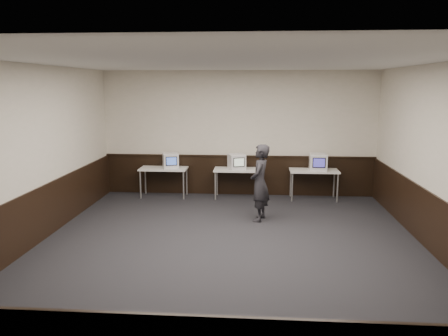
% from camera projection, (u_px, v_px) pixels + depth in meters
% --- Properties ---
extents(floor, '(8.00, 8.00, 0.00)m').
position_uv_depth(floor, '(229.00, 250.00, 7.61)').
color(floor, black).
rests_on(floor, ground).
extents(ceiling, '(8.00, 8.00, 0.00)m').
position_uv_depth(ceiling, '(229.00, 62.00, 7.01)').
color(ceiling, white).
rests_on(ceiling, back_wall).
extents(back_wall, '(7.00, 0.00, 7.00)m').
position_uv_depth(back_wall, '(239.00, 134.00, 11.23)').
color(back_wall, beige).
rests_on(back_wall, ground).
extents(front_wall, '(7.00, 0.00, 7.00)m').
position_uv_depth(front_wall, '(197.00, 246.00, 3.39)').
color(front_wall, beige).
rests_on(front_wall, ground).
extents(left_wall, '(0.00, 8.00, 8.00)m').
position_uv_depth(left_wall, '(28.00, 157.00, 7.56)').
color(left_wall, beige).
rests_on(left_wall, ground).
extents(right_wall, '(0.00, 8.00, 8.00)m').
position_uv_depth(right_wall, '(445.00, 162.00, 7.05)').
color(right_wall, beige).
rests_on(right_wall, ground).
extents(wainscot_back, '(6.98, 0.04, 1.00)m').
position_uv_depth(wainscot_back, '(238.00, 176.00, 11.41)').
color(wainscot_back, black).
rests_on(wainscot_back, back_wall).
extents(wainscot_left, '(0.04, 7.98, 1.00)m').
position_uv_depth(wainscot_left, '(34.00, 218.00, 7.77)').
color(wainscot_left, black).
rests_on(wainscot_left, left_wall).
extents(wainscot_right, '(0.04, 7.98, 1.00)m').
position_uv_depth(wainscot_right, '(437.00, 227.00, 7.26)').
color(wainscot_right, black).
rests_on(wainscot_right, right_wall).
extents(wainscot_rail, '(6.98, 0.06, 0.04)m').
position_uv_depth(wainscot_rail, '(239.00, 156.00, 11.30)').
color(wainscot_rail, black).
rests_on(wainscot_rail, wainscot_back).
extents(desk_left, '(1.20, 0.60, 0.75)m').
position_uv_depth(desk_left, '(164.00, 171.00, 11.15)').
color(desk_left, silver).
rests_on(desk_left, ground).
extents(desk_center, '(1.20, 0.60, 0.75)m').
position_uv_depth(desk_center, '(238.00, 172.00, 11.01)').
color(desk_center, silver).
rests_on(desk_center, ground).
extents(desk_right, '(1.20, 0.60, 0.75)m').
position_uv_depth(desk_right, '(314.00, 173.00, 10.87)').
color(desk_right, silver).
rests_on(desk_right, ground).
extents(emac_left, '(0.48, 0.49, 0.38)m').
position_uv_depth(emac_left, '(171.00, 161.00, 11.10)').
color(emac_left, white).
rests_on(emac_left, desk_left).
extents(emac_center, '(0.49, 0.51, 0.38)m').
position_uv_depth(emac_center, '(237.00, 162.00, 10.92)').
color(emac_center, white).
rests_on(emac_center, desk_center).
extents(emac_right, '(0.43, 0.46, 0.42)m').
position_uv_depth(emac_right, '(318.00, 162.00, 10.77)').
color(emac_right, white).
rests_on(emac_right, desk_right).
extents(person, '(0.51, 0.66, 1.63)m').
position_uv_depth(person, '(260.00, 183.00, 9.14)').
color(person, black).
rests_on(person, ground).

